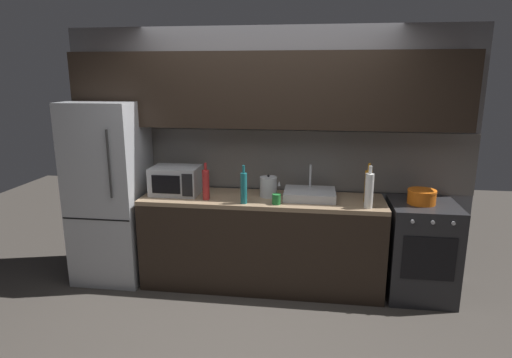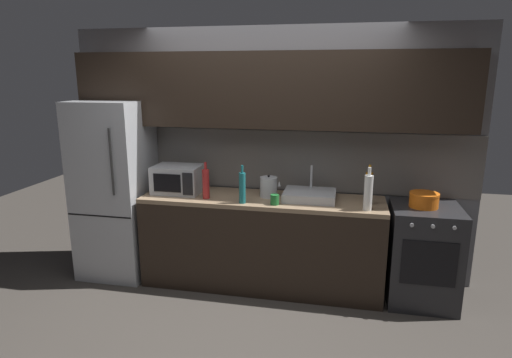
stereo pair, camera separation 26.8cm
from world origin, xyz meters
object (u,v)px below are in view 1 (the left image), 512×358
at_px(microwave, 176,180).
at_px(wine_bottle_white, 369,190).
at_px(wine_bottle_red, 206,184).
at_px(kettle, 268,187).
at_px(wine_bottle_teal, 244,188).
at_px(wine_bottle_amber, 368,186).
at_px(oven_range, 420,250).
at_px(mug_green, 276,199).
at_px(cooking_pot, 422,197).
at_px(refrigerator, 111,192).

bearing_deg(microwave, wine_bottle_white, -6.63).
height_order(microwave, wine_bottle_red, wine_bottle_red).
distance_m(kettle, wine_bottle_teal, 0.33).
distance_m(wine_bottle_amber, wine_bottle_teal, 1.14).
relative_size(wine_bottle_red, wine_bottle_teal, 0.99).
height_order(microwave, wine_bottle_teal, wine_bottle_teal).
bearing_deg(wine_bottle_red, wine_bottle_amber, 4.88).
bearing_deg(wine_bottle_amber, kettle, 176.96).
distance_m(oven_range, kettle, 1.54).
bearing_deg(oven_range, kettle, 178.28).
bearing_deg(oven_range, mug_green, -171.63).
xyz_separation_m(oven_range, wine_bottle_red, (-2.00, -0.13, 0.60)).
xyz_separation_m(kettle, wine_bottle_teal, (-0.20, -0.25, 0.05)).
relative_size(microwave, cooking_pot, 1.82).
bearing_deg(wine_bottle_red, wine_bottle_teal, -11.74).
relative_size(kettle, mug_green, 2.30).
height_order(wine_bottle_teal, mug_green, wine_bottle_teal).
relative_size(kettle, cooking_pot, 0.86).
bearing_deg(mug_green, kettle, 112.38).
xyz_separation_m(microwave, wine_bottle_amber, (1.83, -0.03, 0.02)).
bearing_deg(oven_range, microwave, 179.52).
relative_size(refrigerator, wine_bottle_amber, 4.94).
distance_m(oven_range, mug_green, 1.44).
bearing_deg(refrigerator, oven_range, -0.02).
bearing_deg(wine_bottle_amber, refrigerator, 179.84).
bearing_deg(wine_bottle_amber, mug_green, -166.96).
bearing_deg(mug_green, wine_bottle_teal, -177.38).
bearing_deg(microwave, wine_bottle_red, -24.13).
height_order(wine_bottle_red, mug_green, wine_bottle_red).
bearing_deg(microwave, cooking_pot, -0.45).
bearing_deg(microwave, wine_bottle_teal, -17.90).
bearing_deg(refrigerator, mug_green, -6.68).
distance_m(microwave, cooking_pot, 2.31).
height_order(wine_bottle_amber, wine_bottle_teal, wine_bottle_amber).
height_order(refrigerator, wine_bottle_red, refrigerator).
distance_m(wine_bottle_amber, wine_bottle_red, 1.50).
distance_m(oven_range, microwave, 2.42).
distance_m(oven_range, wine_bottle_amber, 0.79).
distance_m(wine_bottle_red, wine_bottle_teal, 0.38).
bearing_deg(kettle, wine_bottle_teal, -127.99).
xyz_separation_m(wine_bottle_amber, mug_green, (-0.82, -0.19, -0.11)).
distance_m(kettle, mug_green, 0.26).
xyz_separation_m(refrigerator, cooking_pot, (2.99, 0.00, 0.07)).
height_order(wine_bottle_red, cooking_pot, wine_bottle_red).
relative_size(oven_range, wine_bottle_white, 2.39).
relative_size(refrigerator, wine_bottle_red, 5.14).
distance_m(wine_bottle_white, wine_bottle_red, 1.48).
bearing_deg(oven_range, refrigerator, 179.98).
xyz_separation_m(kettle, wine_bottle_amber, (0.92, -0.05, 0.06)).
bearing_deg(oven_range, wine_bottle_teal, -172.67).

